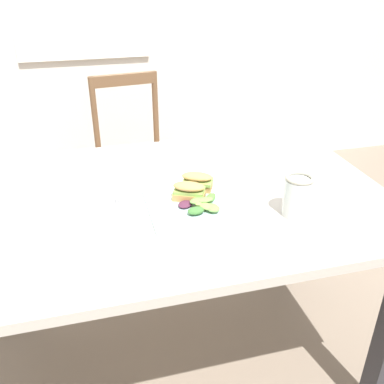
{
  "coord_description": "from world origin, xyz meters",
  "views": [
    {
      "loc": [
        -0.21,
        -1.18,
        1.4
      ],
      "look_at": [
        0.09,
        -0.03,
        0.76
      ],
      "focal_mm": 40.34,
      "sensor_mm": 36.0,
      "label": 1
    }
  ],
  "objects": [
    {
      "name": "ground_plane",
      "position": [
        0.0,
        0.0,
        0.0
      ],
      "size": [
        9.09,
        9.09,
        0.0
      ],
      "primitive_type": "plane",
      "color": "#7A6B5B"
    },
    {
      "name": "mason_jar_iced_tea",
      "position": [
        0.36,
        -0.21,
        0.8
      ],
      "size": [
        0.08,
        0.08,
        0.13
      ],
      "color": "#C67528",
      "rests_on": "dining_table"
    },
    {
      "name": "chair_wooden_far",
      "position": [
        0.03,
        0.99,
        0.45
      ],
      "size": [
        0.44,
        0.44,
        0.87
      ],
      "color": "brown",
      "rests_on": "ground"
    },
    {
      "name": "sandwich_half_back",
      "position": [
        0.11,
        -0.0,
        0.78
      ],
      "size": [
        0.11,
        0.1,
        0.06
      ],
      "color": "tan",
      "rests_on": "plate_lunch"
    },
    {
      "name": "salad_mixed_greens",
      "position": [
        0.09,
        -0.12,
        0.76
      ],
      "size": [
        0.14,
        0.12,
        0.03
      ],
      "color": "#84A84C",
      "rests_on": "plate_lunch"
    },
    {
      "name": "fork_on_napkin",
      "position": [
        -0.15,
        -0.07,
        0.75
      ],
      "size": [
        0.03,
        0.19,
        0.0
      ],
      "color": "silver",
      "rests_on": "napkin_folded"
    },
    {
      "name": "sandwich_half_front",
      "position": [
        0.07,
        -0.06,
        0.78
      ],
      "size": [
        0.11,
        0.1,
        0.06
      ],
      "color": "tan",
      "rests_on": "plate_lunch"
    },
    {
      "name": "dining_table",
      "position": [
        0.02,
        -0.0,
        0.63
      ],
      "size": [
        1.4,
        0.92,
        0.74
      ],
      "color": "#BCB7AD",
      "rests_on": "ground"
    },
    {
      "name": "plate_lunch",
      "position": [
        0.09,
        -0.07,
        0.74
      ],
      "size": [
        0.3,
        0.3,
        0.01
      ],
      "primitive_type": "cube",
      "color": "silver",
      "rests_on": "dining_table"
    },
    {
      "name": "napkin_folded",
      "position": [
        -0.15,
        -0.09,
        0.74
      ],
      "size": [
        0.12,
        0.25,
        0.0
      ],
      "primitive_type": "cube",
      "rotation": [
        0.0,
        0.0,
        -0.0
      ],
      "color": "white",
      "rests_on": "dining_table"
    }
  ]
}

